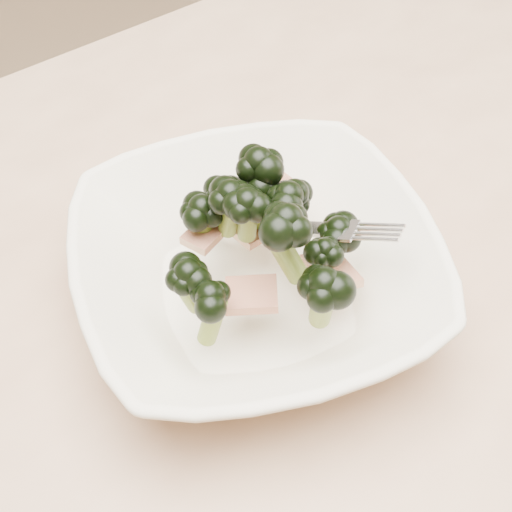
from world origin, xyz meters
The scene contains 2 objects.
dining_table centered at (0.00, 0.00, 0.65)m, with size 1.20×0.80×0.75m.
broccoli_dish centered at (0.01, -0.01, 0.79)m, with size 0.35×0.35×0.13m.
Camera 1 is at (-0.20, -0.28, 1.20)m, focal length 50.00 mm.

